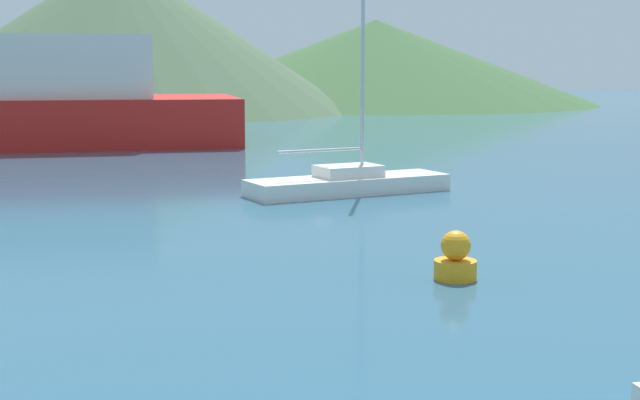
{
  "coord_description": "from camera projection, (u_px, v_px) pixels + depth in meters",
  "views": [
    {
      "loc": [
        -6.31,
        -3.67,
        4.07
      ],
      "look_at": [
        0.76,
        14.0,
        1.2
      ],
      "focal_mm": 50.0,
      "sensor_mm": 36.0,
      "label": 1
    }
  ],
  "objects": [
    {
      "name": "hill_central",
      "position": [
        119.0,
        34.0,
        80.54
      ],
      "size": [
        42.75,
        42.75,
        13.89
      ],
      "color": "#4C6647",
      "rests_on": "ground_plane"
    },
    {
      "name": "buoy_marker",
      "position": [
        455.0,
        259.0,
        17.11
      ],
      "size": [
        0.83,
        0.83,
        0.95
      ],
      "color": "orange",
      "rests_on": "ground_plane"
    },
    {
      "name": "hill_east",
      "position": [
        376.0,
        62.0,
        97.04
      ],
      "size": [
        47.51,
        47.51,
        9.06
      ],
      "color": "#3D6038",
      "rests_on": "ground_plane"
    },
    {
      "name": "sailboat_inner",
      "position": [
        348.0,
        181.0,
        28.69
      ],
      "size": [
        6.83,
        2.46,
        7.96
      ],
      "rotation": [
        0.0,
        0.0,
        0.09
      ],
      "color": "white",
      "rests_on": "ground_plane"
    }
  ]
}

